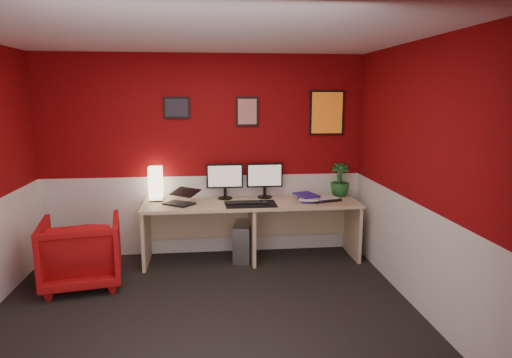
% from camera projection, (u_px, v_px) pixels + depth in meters
% --- Properties ---
extents(ground, '(4.00, 3.50, 0.01)m').
position_uv_depth(ground, '(205.00, 317.00, 4.10)').
color(ground, black).
rests_on(ground, ground).
extents(ceiling, '(4.00, 3.50, 0.01)m').
position_uv_depth(ceiling, '(199.00, 33.00, 3.64)').
color(ceiling, white).
rests_on(ceiling, ground).
extents(wall_back, '(4.00, 0.01, 2.50)m').
position_uv_depth(wall_back, '(203.00, 156.00, 5.58)').
color(wall_back, maroon).
rests_on(wall_back, ground).
extents(wall_front, '(4.00, 0.01, 2.50)m').
position_uv_depth(wall_front, '(199.00, 253.00, 2.16)').
color(wall_front, maroon).
rests_on(wall_front, ground).
extents(wall_right, '(0.01, 3.50, 2.50)m').
position_uv_depth(wall_right, '(423.00, 179.00, 4.09)').
color(wall_right, maroon).
rests_on(wall_right, ground).
extents(wainscot_back, '(4.00, 0.01, 1.00)m').
position_uv_depth(wainscot_back, '(205.00, 214.00, 5.72)').
color(wainscot_back, silver).
rests_on(wainscot_back, ground).
extents(wainscot_right, '(0.01, 3.50, 1.00)m').
position_uv_depth(wainscot_right, '(417.00, 257.00, 4.22)').
color(wainscot_right, silver).
rests_on(wainscot_right, ground).
extents(desk, '(2.60, 0.65, 0.73)m').
position_uv_depth(desk, '(252.00, 231.00, 5.47)').
color(desk, tan).
rests_on(desk, ground).
extents(shoji_lamp, '(0.16, 0.16, 0.40)m').
position_uv_depth(shoji_lamp, '(156.00, 185.00, 5.43)').
color(shoji_lamp, '#FFE5B2').
rests_on(shoji_lamp, desk).
extents(laptop, '(0.40, 0.38, 0.22)m').
position_uv_depth(laptop, '(179.00, 195.00, 5.26)').
color(laptop, black).
rests_on(laptop, desk).
extents(monitor_left, '(0.45, 0.06, 0.58)m').
position_uv_depth(monitor_left, '(225.00, 176.00, 5.52)').
color(monitor_left, black).
rests_on(monitor_left, desk).
extents(monitor_right, '(0.45, 0.06, 0.58)m').
position_uv_depth(monitor_right, '(265.00, 175.00, 5.58)').
color(monitor_right, black).
rests_on(monitor_right, desk).
extents(desk_mat, '(0.60, 0.38, 0.01)m').
position_uv_depth(desk_mat, '(251.00, 204.00, 5.29)').
color(desk_mat, black).
rests_on(desk_mat, desk).
extents(keyboard, '(0.42, 0.14, 0.02)m').
position_uv_depth(keyboard, '(242.00, 203.00, 5.31)').
color(keyboard, black).
rests_on(keyboard, desk_mat).
extents(mouse, '(0.08, 0.11, 0.03)m').
position_uv_depth(mouse, '(265.00, 203.00, 5.27)').
color(mouse, black).
rests_on(mouse, desk_mat).
extents(book_bottom, '(0.26, 0.34, 0.03)m').
position_uv_depth(book_bottom, '(300.00, 199.00, 5.47)').
color(book_bottom, '#332096').
rests_on(book_bottom, desk).
extents(book_middle, '(0.33, 0.38, 0.02)m').
position_uv_depth(book_middle, '(300.00, 197.00, 5.47)').
color(book_middle, silver).
rests_on(book_middle, book_bottom).
extents(book_top, '(0.31, 0.36, 0.03)m').
position_uv_depth(book_top, '(298.00, 196.00, 5.44)').
color(book_top, '#332096').
rests_on(book_top, book_middle).
extents(zen_tray, '(0.40, 0.33, 0.03)m').
position_uv_depth(zen_tray, '(324.00, 199.00, 5.49)').
color(zen_tray, black).
rests_on(zen_tray, desk).
extents(potted_plant, '(0.29, 0.29, 0.43)m').
position_uv_depth(potted_plant, '(340.00, 180.00, 5.69)').
color(potted_plant, '#19591E').
rests_on(potted_plant, desk).
extents(pc_tower, '(0.28, 0.48, 0.45)m').
position_uv_depth(pc_tower, '(243.00, 241.00, 5.53)').
color(pc_tower, '#99999E').
rests_on(pc_tower, ground).
extents(armchair, '(0.91, 0.93, 0.73)m').
position_uv_depth(armchair, '(82.00, 251.00, 4.75)').
color(armchair, red).
rests_on(armchair, ground).
extents(art_left, '(0.32, 0.02, 0.26)m').
position_uv_depth(art_left, '(177.00, 108.00, 5.42)').
color(art_left, black).
rests_on(art_left, wall_back).
extents(art_center, '(0.28, 0.02, 0.36)m').
position_uv_depth(art_center, '(247.00, 112.00, 5.52)').
color(art_center, red).
rests_on(art_center, wall_back).
extents(art_right, '(0.44, 0.02, 0.56)m').
position_uv_depth(art_right, '(327.00, 113.00, 5.64)').
color(art_right, orange).
rests_on(art_right, wall_back).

